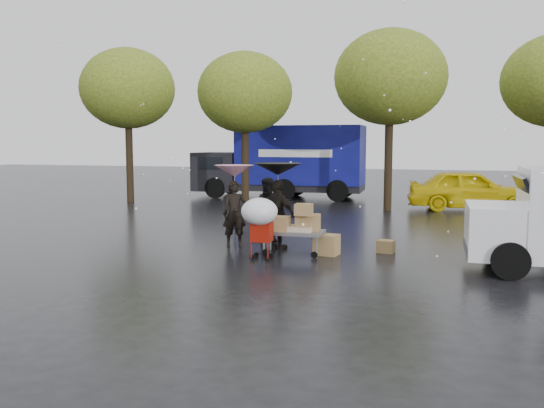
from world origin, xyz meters
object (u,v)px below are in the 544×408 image
(vendor_cart, at_px, (296,225))
(yellow_taxi, at_px, (470,190))
(person_black, at_px, (278,215))
(person_pink, at_px, (235,214))
(blue_truck, at_px, (284,162))
(shopping_cart, at_px, (260,215))

(vendor_cart, height_order, yellow_taxi, yellow_taxi)
(person_black, bearing_deg, yellow_taxi, -91.70)
(person_pink, bearing_deg, blue_truck, 72.64)
(person_pink, bearing_deg, shopping_cart, -79.15)
(person_black, relative_size, yellow_taxi, 0.37)
(shopping_cart, bearing_deg, person_pink, 127.19)
(blue_truck, distance_m, yellow_taxi, 9.05)
(person_pink, xyz_separation_m, shopping_cart, (1.15, -1.52, 0.20))
(person_pink, height_order, yellow_taxi, person_pink)
(person_black, xyz_separation_m, vendor_cart, (0.61, -0.56, -0.17))
(person_black, height_order, vendor_cart, person_black)
(shopping_cart, bearing_deg, blue_truck, 102.40)
(person_pink, height_order, blue_truck, blue_truck)
(shopping_cart, distance_m, yellow_taxi, 12.79)
(vendor_cart, height_order, shopping_cart, shopping_cart)
(person_black, bearing_deg, blue_truck, -50.83)
(person_pink, height_order, vendor_cart, person_pink)
(person_black, xyz_separation_m, blue_truck, (-3.27, 13.26, 0.87))
(person_black, bearing_deg, vendor_cart, 162.94)
(shopping_cart, relative_size, blue_truck, 0.18)
(person_pink, xyz_separation_m, blue_truck, (-2.08, 13.19, 0.89))
(vendor_cart, distance_m, blue_truck, 14.38)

